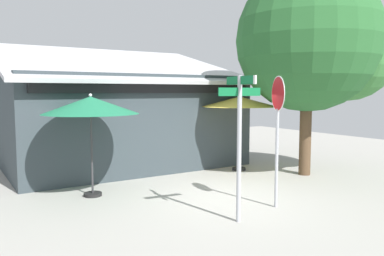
# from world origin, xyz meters

# --- Properties ---
(ground_plane) EXTENTS (28.00, 28.00, 0.10)m
(ground_plane) POSITION_xyz_m (0.00, 0.00, -0.05)
(ground_plane) COLOR #9E9B93
(cafe_building) EXTENTS (8.06, 5.89, 4.31)m
(cafe_building) POSITION_xyz_m (-0.45, 5.53, 1.64)
(cafe_building) COLOR #333D42
(cafe_building) RESTS_ON ground
(street_sign_post) EXTENTS (0.94, 1.00, 2.89)m
(street_sign_post) POSITION_xyz_m (-0.86, -1.67, 1.80)
(street_sign_post) COLOR #A8AAB2
(street_sign_post) RESTS_ON ground
(stop_sign) EXTENTS (0.33, 0.71, 2.91)m
(stop_sign) POSITION_xyz_m (0.46, -1.36, 2.03)
(stop_sign) COLOR #A8AAB2
(stop_sign) RESTS_ON ground
(patio_umbrella_forest_green_left) EXTENTS (2.33, 2.33, 2.52)m
(patio_umbrella_forest_green_left) POSITION_xyz_m (-2.70, 1.74, 2.22)
(patio_umbrella_forest_green_left) COLOR black
(patio_umbrella_forest_green_left) RESTS_ON ground
(patio_umbrella_mustard_center) EXTENTS (2.45, 2.45, 2.48)m
(patio_umbrella_mustard_center) POSITION_xyz_m (2.37, 2.28, 2.22)
(patio_umbrella_mustard_center) COLOR black
(patio_umbrella_mustard_center) RESTS_ON ground
(shade_tree) EXTENTS (4.77, 4.34, 6.29)m
(shade_tree) POSITION_xyz_m (3.91, 0.54, 4.02)
(shade_tree) COLOR brown
(shade_tree) RESTS_ON ground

